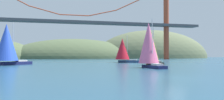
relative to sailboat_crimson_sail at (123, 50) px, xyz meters
The scene contains 8 objects.
ground_plane 49.84m from the sailboat_crimson_sail, 101.32° to the right, with size 360.00×360.00×0.00m, color navy.
headland_center 86.51m from the sailboat_crimson_sail, 93.15° to the left, with size 85.23×44.00×25.42m, color #4C5B3D.
headland_right 99.93m from the sailboat_crimson_sail, 59.78° to the left, with size 83.91×44.00×39.61m, color #5B6647.
suspension_bridge 49.81m from the sailboat_crimson_sail, 101.89° to the left, with size 134.60×6.00×42.56m.
sailboat_crimson_sail is the anchor object (origin of this frame).
sailboat_blue_spinnaker 33.88m from the sailboat_crimson_sail, 162.38° to the right, with size 9.57×9.03×10.35m.
sailboat_yellow_sail 19.07m from the sailboat_crimson_sail, 86.62° to the right, with size 3.49×6.69×8.93m.
sailboat_pink_spinnaker 30.01m from the sailboat_crimson_sail, 98.27° to the right, with size 4.17×7.48×9.20m.
Camera 1 is at (-13.68, -24.04, 2.51)m, focal length 39.11 mm.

